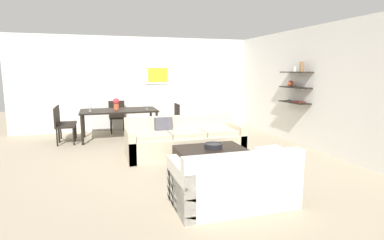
% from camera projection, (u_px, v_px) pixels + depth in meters
% --- Properties ---
extents(ground_plane, '(18.00, 18.00, 0.00)m').
position_uv_depth(ground_plane, '(183.00, 160.00, 6.08)').
color(ground_plane, tan).
extents(back_wall_unit, '(8.40, 0.09, 2.70)m').
position_uv_depth(back_wall_unit, '(161.00, 83.00, 9.28)').
color(back_wall_unit, silver).
rests_on(back_wall_unit, ground).
extents(right_wall_shelf_unit, '(0.34, 8.20, 2.70)m').
position_uv_depth(right_wall_shelf_unit, '(298.00, 87.00, 7.31)').
color(right_wall_shelf_unit, silver).
rests_on(right_wall_shelf_unit, ground).
extents(sofa_beige, '(2.38, 0.90, 0.78)m').
position_uv_depth(sofa_beige, '(184.00, 141.00, 6.39)').
color(sofa_beige, beige).
rests_on(sofa_beige, ground).
extents(loveseat_white, '(1.56, 0.90, 0.78)m').
position_uv_depth(loveseat_white, '(233.00, 182.00, 4.04)').
color(loveseat_white, silver).
rests_on(loveseat_white, ground).
extents(coffee_table, '(1.21, 0.99, 0.38)m').
position_uv_depth(coffee_table, '(212.00, 160.00, 5.41)').
color(coffee_table, black).
rests_on(coffee_table, ground).
extents(decorative_bowl, '(0.32, 0.32, 0.09)m').
position_uv_depth(decorative_bowl, '(213.00, 146.00, 5.45)').
color(decorative_bowl, black).
rests_on(decorative_bowl, coffee_table).
extents(candle_jar, '(0.07, 0.07, 0.07)m').
position_uv_depth(candle_jar, '(220.00, 145.00, 5.53)').
color(candle_jar, silver).
rests_on(candle_jar, coffee_table).
extents(dining_table, '(1.89, 1.00, 0.75)m').
position_uv_depth(dining_table, '(119.00, 112.00, 7.83)').
color(dining_table, black).
rests_on(dining_table, ground).
extents(dining_chair_left_near, '(0.44, 0.44, 0.88)m').
position_uv_depth(dining_chair_left_near, '(61.00, 123.00, 7.25)').
color(dining_chair_left_near, black).
rests_on(dining_chair_left_near, ground).
extents(dining_chair_head, '(0.44, 0.44, 0.88)m').
position_uv_depth(dining_chair_head, '(117.00, 114.00, 8.72)').
color(dining_chair_head, black).
rests_on(dining_chair_head, ground).
extents(dining_chair_right_near, '(0.44, 0.44, 0.88)m').
position_uv_depth(dining_chair_right_near, '(173.00, 118.00, 8.04)').
color(dining_chair_right_near, black).
rests_on(dining_chair_right_near, ground).
extents(dining_chair_left_far, '(0.44, 0.44, 0.88)m').
position_uv_depth(dining_chair_left_far, '(63.00, 120.00, 7.68)').
color(dining_chair_left_far, black).
rests_on(dining_chair_left_far, ground).
extents(wine_glass_left_near, '(0.07, 0.07, 0.18)m').
position_uv_depth(wine_glass_left_near, '(90.00, 106.00, 7.48)').
color(wine_glass_left_near, silver).
rests_on(wine_glass_left_near, dining_table).
extents(wine_glass_head, '(0.06, 0.06, 0.16)m').
position_uv_depth(wine_glass_head, '(118.00, 104.00, 8.22)').
color(wine_glass_head, silver).
rests_on(wine_glass_head, dining_table).
extents(wine_glass_left_far, '(0.06, 0.06, 0.16)m').
position_uv_depth(wine_glass_left_far, '(90.00, 106.00, 7.72)').
color(wine_glass_left_far, silver).
rests_on(wine_glass_left_far, dining_table).
extents(wine_glass_right_near, '(0.08, 0.08, 0.18)m').
position_uv_depth(wine_glass_right_near, '(147.00, 104.00, 7.89)').
color(wine_glass_right_near, silver).
rests_on(wine_glass_right_near, dining_table).
extents(centerpiece_vase, '(0.16, 0.16, 0.29)m').
position_uv_depth(centerpiece_vase, '(116.00, 103.00, 7.82)').
color(centerpiece_vase, '#D85933').
rests_on(centerpiece_vase, dining_table).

